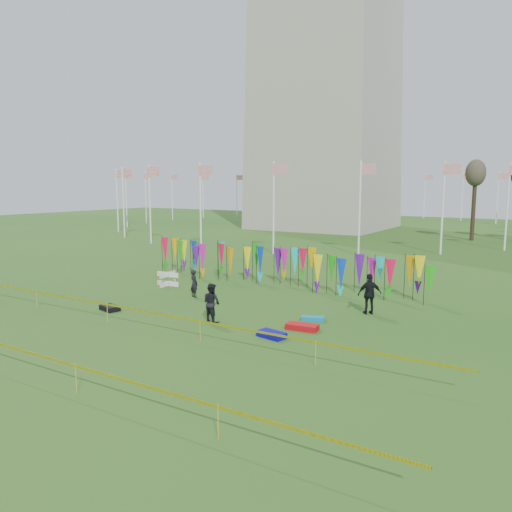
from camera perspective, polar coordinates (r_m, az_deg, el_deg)
The scene contains 13 objects.
ground at distance 23.03m, azimuth -9.49°, elevation -7.09°, with size 160.00×160.00×0.00m, color #255217.
flagpole_ring at distance 70.77m, azimuth 7.85°, elevation 6.47°, with size 57.40×56.16×8.00m.
banner_row at distance 29.77m, azimuth 2.29°, elevation -0.77°, with size 18.64×0.64×2.27m.
caution_tape_near at distance 21.59m, azimuth -13.49°, elevation -6.10°, with size 26.00×0.02×0.90m.
caution_tape_far at distance 18.23m, azimuth -26.38°, elevation -9.41°, with size 26.00×0.02×0.90m.
box_kite at distance 30.20m, azimuth -10.06°, elevation -2.60°, with size 0.78×0.78×0.87m.
person_left at distance 27.01m, azimuth -7.08°, elevation -3.13°, with size 0.55×0.40×1.50m, color black.
person_mid at distance 22.07m, azimuth -5.11°, elevation -5.35°, with size 0.84×0.52×1.74m, color black.
person_right at distance 23.90m, azimuth 12.86°, elevation -4.26°, with size 1.12×0.64×1.92m, color black.
kite_bag_blue at distance 20.03m, azimuth 1.80°, elevation -8.96°, with size 1.14×0.60×0.24m, color #0D0996.
kite_bag_red at distance 21.13m, azimuth 5.31°, elevation -8.07°, with size 1.33×0.61×0.24m, color red.
kite_bag_black at distance 25.17m, azimuth -16.37°, elevation -5.72°, with size 1.03×0.60×0.24m, color black.
kite_bag_teal at distance 22.53m, azimuth 6.53°, elevation -7.12°, with size 1.01×0.48×0.19m, color #0D85BE.
Camera 1 is at (14.74, -16.64, 6.02)m, focal length 35.00 mm.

